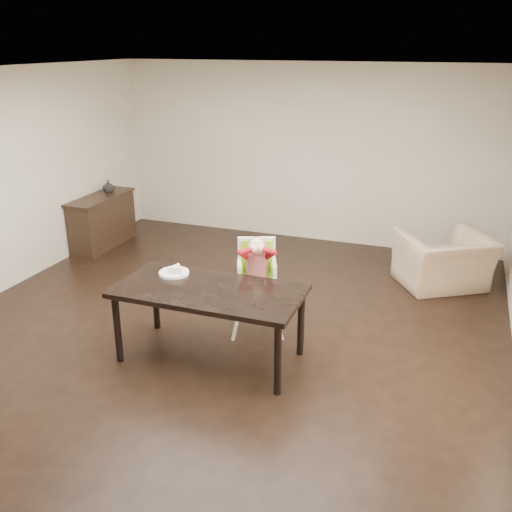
{
  "coord_description": "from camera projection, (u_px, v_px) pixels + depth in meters",
  "views": [
    {
      "loc": [
        2.29,
        -4.93,
        2.97
      ],
      "look_at": [
        0.42,
        0.14,
        0.93
      ],
      "focal_mm": 40.0,
      "sensor_mm": 36.0,
      "label": 1
    }
  ],
  "objects": [
    {
      "name": "ground",
      "position": [
        215.0,
        336.0,
        6.12
      ],
      "size": [
        7.0,
        7.0,
        0.0
      ],
      "primitive_type": "plane",
      "color": "black",
      "rests_on": "ground"
    },
    {
      "name": "room_walls",
      "position": [
        210.0,
        165.0,
        5.47
      ],
      "size": [
        6.02,
        7.02,
        2.71
      ],
      "color": "#C1B3A0",
      "rests_on": "ground"
    },
    {
      "name": "dining_table",
      "position": [
        209.0,
        296.0,
        5.48
      ],
      "size": [
        1.8,
        0.9,
        0.75
      ],
      "color": "black",
      "rests_on": "ground"
    },
    {
      "name": "high_chair",
      "position": [
        257.0,
        264.0,
        6.05
      ],
      "size": [
        0.57,
        0.57,
        1.06
      ],
      "rotation": [
        0.0,
        0.0,
        0.37
      ],
      "color": "white",
      "rests_on": "ground"
    },
    {
      "name": "plate",
      "position": [
        175.0,
        271.0,
        5.78
      ],
      "size": [
        0.38,
        0.38,
        0.09
      ],
      "rotation": [
        0.0,
        0.0,
        -0.26
      ],
      "color": "white",
      "rests_on": "dining_table"
    },
    {
      "name": "armchair",
      "position": [
        445.0,
        252.0,
        7.22
      ],
      "size": [
        1.26,
        1.14,
        0.92
      ],
      "primitive_type": "imported",
      "rotation": [
        0.0,
        0.0,
        3.7
      ],
      "color": "tan",
      "rests_on": "ground"
    },
    {
      "name": "sideboard",
      "position": [
        103.0,
        221.0,
        8.69
      ],
      "size": [
        0.44,
        1.26,
        0.79
      ],
      "color": "black",
      "rests_on": "ground"
    },
    {
      "name": "vase",
      "position": [
        108.0,
        187.0,
        8.72
      ],
      "size": [
        0.21,
        0.22,
        0.18
      ],
      "primitive_type": "imported",
      "rotation": [
        0.0,
        0.0,
        -0.19
      ],
      "color": "#99999E",
      "rests_on": "sideboard"
    }
  ]
}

